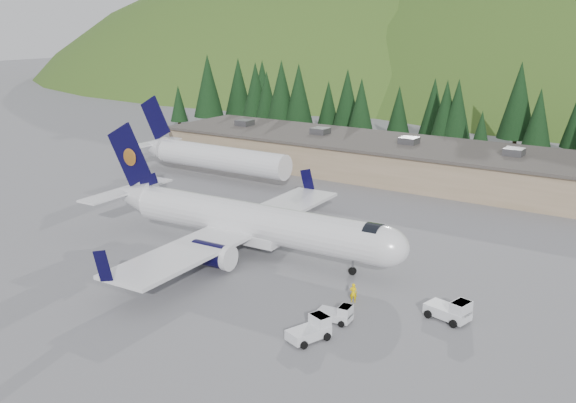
{
  "coord_description": "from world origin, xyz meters",
  "views": [
    {
      "loc": [
        36.07,
        -48.64,
        22.72
      ],
      "look_at": [
        0.0,
        6.0,
        4.0
      ],
      "focal_mm": 40.0,
      "sensor_mm": 36.0,
      "label": 1
    }
  ],
  "objects_px": {
    "baggage_tug_b": "(451,311)",
    "terminal_building": "(377,157)",
    "ramp_worker": "(353,293)",
    "baggage_tug_c": "(312,329)",
    "baggage_tug_a": "(338,314)",
    "second_airliner": "(207,155)",
    "airliner": "(246,222)"
  },
  "relations": [
    {
      "from": "baggage_tug_b",
      "to": "terminal_building",
      "type": "distance_m",
      "value": 49.37
    },
    {
      "from": "baggage_tug_b",
      "to": "ramp_worker",
      "type": "distance_m",
      "value": 8.04
    },
    {
      "from": "baggage_tug_c",
      "to": "baggage_tug_a",
      "type": "bearing_deg",
      "value": 17.12
    },
    {
      "from": "second_airliner",
      "to": "terminal_building",
      "type": "distance_m",
      "value": 25.55
    },
    {
      "from": "baggage_tug_b",
      "to": "baggage_tug_c",
      "type": "distance_m",
      "value": 11.37
    },
    {
      "from": "baggage_tug_c",
      "to": "ramp_worker",
      "type": "distance_m",
      "value": 7.35
    },
    {
      "from": "baggage_tug_b",
      "to": "terminal_building",
      "type": "xyz_separation_m",
      "value": [
        -26.56,
        41.57,
        1.8
      ]
    },
    {
      "from": "second_airliner",
      "to": "terminal_building",
      "type": "height_order",
      "value": "second_airliner"
    },
    {
      "from": "baggage_tug_a",
      "to": "ramp_worker",
      "type": "height_order",
      "value": "ramp_worker"
    },
    {
      "from": "second_airliner",
      "to": "baggage_tug_a",
      "type": "bearing_deg",
      "value": -38.0
    },
    {
      "from": "baggage_tug_c",
      "to": "terminal_building",
      "type": "distance_m",
      "value": 53.65
    },
    {
      "from": "second_airliner",
      "to": "terminal_building",
      "type": "relative_size",
      "value": 0.39
    },
    {
      "from": "baggage_tug_b",
      "to": "ramp_worker",
      "type": "bearing_deg",
      "value": -158.35
    },
    {
      "from": "baggage_tug_c",
      "to": "terminal_building",
      "type": "relative_size",
      "value": 0.05
    },
    {
      "from": "baggage_tug_a",
      "to": "terminal_building",
      "type": "bearing_deg",
      "value": 106.92
    },
    {
      "from": "second_airliner",
      "to": "baggage_tug_a",
      "type": "relative_size",
      "value": 9.8
    },
    {
      "from": "terminal_building",
      "to": "ramp_worker",
      "type": "bearing_deg",
      "value": -66.48
    },
    {
      "from": "terminal_building",
      "to": "airliner",
      "type": "bearing_deg",
      "value": -84.05
    },
    {
      "from": "second_airliner",
      "to": "terminal_building",
      "type": "bearing_deg",
      "value": 38.78
    },
    {
      "from": "second_airliner",
      "to": "baggage_tug_b",
      "type": "bearing_deg",
      "value": -28.82
    },
    {
      "from": "airliner",
      "to": "second_airliner",
      "type": "bearing_deg",
      "value": 134.97
    },
    {
      "from": "second_airliner",
      "to": "baggage_tug_a",
      "type": "distance_m",
      "value": 49.81
    },
    {
      "from": "second_airliner",
      "to": "baggage_tug_c",
      "type": "relative_size",
      "value": 7.76
    },
    {
      "from": "baggage_tug_a",
      "to": "baggage_tug_c",
      "type": "distance_m",
      "value": 3.51
    },
    {
      "from": "second_airliner",
      "to": "ramp_worker",
      "type": "relative_size",
      "value": 16.4
    },
    {
      "from": "airliner",
      "to": "ramp_worker",
      "type": "bearing_deg",
      "value": -20.22
    },
    {
      "from": "ramp_worker",
      "to": "terminal_building",
      "type": "bearing_deg",
      "value": -89.12
    },
    {
      "from": "airliner",
      "to": "ramp_worker",
      "type": "height_order",
      "value": "airliner"
    },
    {
      "from": "airliner",
      "to": "baggage_tug_a",
      "type": "height_order",
      "value": "airliner"
    },
    {
      "from": "terminal_building",
      "to": "ramp_worker",
      "type": "xyz_separation_m",
      "value": [
        18.62,
        -42.78,
        -1.78
      ]
    },
    {
      "from": "baggage_tug_a",
      "to": "baggage_tug_b",
      "type": "distance_m",
      "value": 8.86
    },
    {
      "from": "airliner",
      "to": "baggage_tug_c",
      "type": "xyz_separation_m",
      "value": [
        15.1,
        -12.08,
        -2.41
      ]
    }
  ]
}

